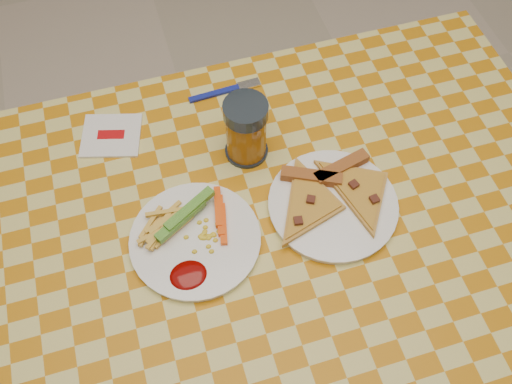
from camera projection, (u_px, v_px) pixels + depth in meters
ground at (261, 354)px, 1.68m from camera, size 8.00×8.00×0.00m
table at (264, 253)px, 1.10m from camera, size 1.28×0.88×0.76m
plate_left at (195, 240)px, 1.03m from camera, size 0.30×0.30×0.01m
plate_right at (333, 205)px, 1.07m from camera, size 0.29×0.29×0.01m
fries_veggies at (188, 229)px, 1.02m from camera, size 0.20×0.18×0.04m
pizza_slices at (332, 193)px, 1.06m from camera, size 0.31×0.26×0.02m
drink_glass at (246, 130)px, 1.08m from camera, size 0.09×0.09×0.14m
napkin at (111, 135)px, 1.16m from camera, size 0.14×0.14×0.01m
fork at (226, 90)px, 1.22m from camera, size 0.16×0.03×0.01m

